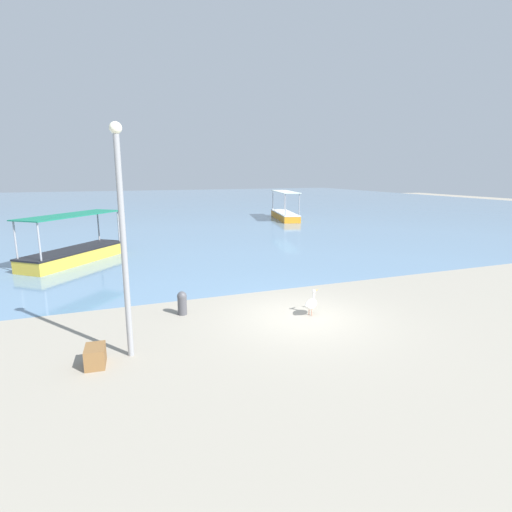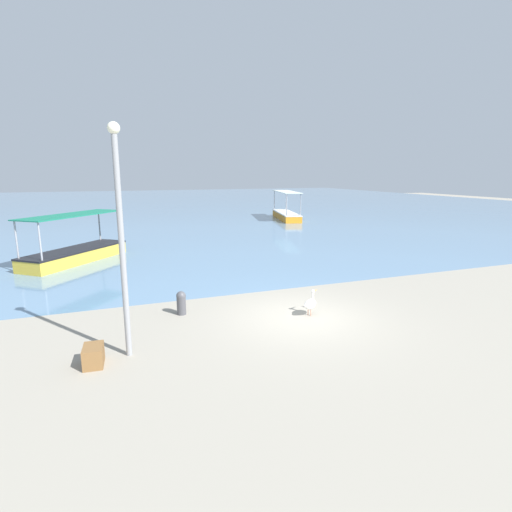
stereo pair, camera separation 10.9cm
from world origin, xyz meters
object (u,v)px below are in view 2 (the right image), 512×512
object	(u,v)px
pelican	(310,304)
cargo_crate	(93,356)
fishing_boat_near_left	(286,214)
lamp_post	(121,230)
glass_bottle	(309,305)
fishing_boat_center	(76,252)
mooring_bollard	(181,302)

from	to	relation	value
pelican	cargo_crate	bearing A→B (deg)	-169.26
fishing_boat_near_left	lamp_post	xyz separation A→B (m)	(-15.88, -25.17, 2.59)
lamp_post	glass_bottle	bearing A→B (deg)	14.94
fishing_boat_center	glass_bottle	distance (m)	12.87
glass_bottle	lamp_post	bearing A→B (deg)	-165.06
fishing_boat_center	pelican	distance (m)	13.20
fishing_boat_center	glass_bottle	world-z (taller)	fishing_boat_center
pelican	lamp_post	world-z (taller)	lamp_post
lamp_post	glass_bottle	distance (m)	6.71
lamp_post	glass_bottle	world-z (taller)	lamp_post
fishing_boat_center	lamp_post	bearing A→B (deg)	-81.01
fishing_boat_center	pelican	size ratio (longest dim) A/B	6.89
fishing_boat_center	fishing_boat_near_left	bearing A→B (deg)	36.83
pelican	fishing_boat_near_left	bearing A→B (deg)	66.84
fishing_boat_center	cargo_crate	bearing A→B (deg)	-84.94
pelican	cargo_crate	distance (m)	6.42
fishing_boat_center	cargo_crate	size ratio (longest dim) A/B	8.24
fishing_boat_center	cargo_crate	distance (m)	12.19
lamp_post	cargo_crate	bearing A→B (deg)	-161.59
fishing_boat_near_left	glass_bottle	xyz separation A→B (m)	(-10.08, -23.63, -0.41)
pelican	mooring_bollard	distance (m)	4.06
fishing_boat_near_left	lamp_post	size ratio (longest dim) A/B	1.27
fishing_boat_center	mooring_bollard	world-z (taller)	fishing_boat_center
lamp_post	mooring_bollard	world-z (taller)	lamp_post
glass_bottle	fishing_boat_center	bearing A→B (deg)	126.61
mooring_bollard	glass_bottle	distance (m)	4.17
lamp_post	glass_bottle	size ratio (longest dim) A/B	20.39
fishing_boat_center	pelican	xyz separation A→B (m)	(7.38, -10.94, -0.13)
fishing_boat_near_left	cargo_crate	distance (m)	30.42
pelican	mooring_bollard	xyz separation A→B (m)	(-3.78, 1.50, 0.03)
mooring_bollard	glass_bottle	world-z (taller)	mooring_bollard
cargo_crate	glass_bottle	size ratio (longest dim) A/B	2.48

